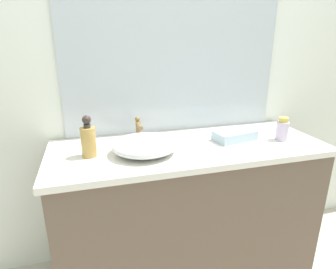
# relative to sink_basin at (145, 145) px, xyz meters

# --- Properties ---
(bathroom_wall_rear) EXTENTS (6.00, 0.06, 2.60)m
(bathroom_wall_rear) POSITION_rel_sink_basin_xyz_m (0.26, 0.38, 0.40)
(bathroom_wall_rear) COLOR silver
(bathroom_wall_rear) RESTS_ON ground
(vanity_counter) EXTENTS (1.51, 0.58, 0.85)m
(vanity_counter) POSITION_rel_sink_basin_xyz_m (0.26, 0.05, -0.47)
(vanity_counter) COLOR brown
(vanity_counter) RESTS_ON ground
(wall_mirror_panel) EXTENTS (1.32, 0.01, 1.29)m
(wall_mirror_panel) POSITION_rel_sink_basin_xyz_m (0.26, 0.34, 0.60)
(wall_mirror_panel) COLOR #B2BCC6
(wall_mirror_panel) RESTS_ON vanity_counter
(sink_basin) EXTENTS (0.34, 0.31, 0.09)m
(sink_basin) POSITION_rel_sink_basin_xyz_m (0.00, 0.00, 0.00)
(sink_basin) COLOR silver
(sink_basin) RESTS_ON vanity_counter
(faucet) EXTENTS (0.03, 0.12, 0.14)m
(faucet) POSITION_rel_sink_basin_xyz_m (0.00, 0.18, 0.03)
(faucet) COLOR olive
(faucet) RESTS_ON vanity_counter
(soap_dispenser) EXTENTS (0.07, 0.07, 0.21)m
(soap_dispenser) POSITION_rel_sink_basin_xyz_m (-0.27, 0.04, 0.04)
(soap_dispenser) COLOR #AE8944
(soap_dispenser) RESTS_ON vanity_counter
(lotion_bottle) EXTENTS (0.07, 0.07, 0.14)m
(lotion_bottle) POSITION_rel_sink_basin_xyz_m (0.80, -0.01, 0.02)
(lotion_bottle) COLOR silver
(lotion_bottle) RESTS_ON vanity_counter
(folded_hand_towel) EXTENTS (0.26, 0.17, 0.06)m
(folded_hand_towel) POSITION_rel_sink_basin_xyz_m (0.54, 0.06, -0.02)
(folded_hand_towel) COLOR #ACC4D7
(folded_hand_towel) RESTS_ON vanity_counter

